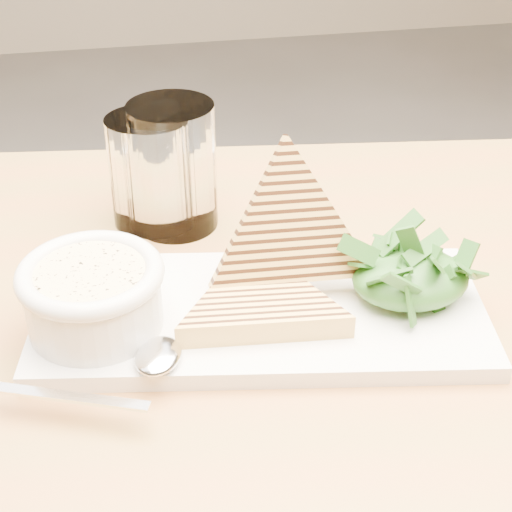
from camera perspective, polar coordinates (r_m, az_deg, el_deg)
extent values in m
cube|color=#9C6432|center=(0.60, -7.34, -10.70)|extent=(1.29, 0.95, 0.04)
cube|color=silver|center=(0.63, 0.35, -4.22)|extent=(0.38, 0.22, 0.01)
cylinder|color=silver|center=(0.61, -11.70, -3.39)|extent=(0.10, 0.10, 0.04)
cylinder|color=beige|center=(0.59, -11.97, -1.42)|extent=(0.09, 0.09, 0.01)
torus|color=silver|center=(0.59, -11.99, -1.26)|extent=(0.11, 0.11, 0.01)
ellipsoid|color=#134510|center=(0.64, 11.17, -1.62)|extent=(0.10, 0.07, 0.04)
ellipsoid|color=silver|center=(0.57, -7.12, -7.22)|extent=(0.05, 0.05, 0.01)
cube|color=silver|center=(0.55, -13.35, -9.95)|extent=(0.11, 0.05, 0.00)
cylinder|color=white|center=(0.75, -7.96, 6.12)|extent=(0.07, 0.07, 0.11)
cylinder|color=white|center=(0.74, -6.02, 6.47)|extent=(0.08, 0.08, 0.12)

